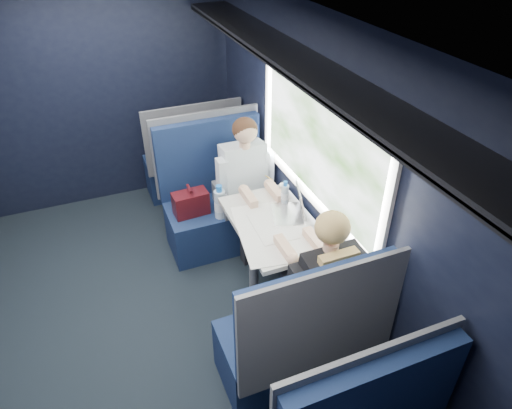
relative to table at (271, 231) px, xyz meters
name	(u,v)px	position (x,y,z in m)	size (l,w,h in m)	color
ground	(153,325)	(-1.03, 0.00, -0.67)	(2.80, 4.20, 0.01)	black
room_shell	(127,165)	(-1.01, 0.00, 0.81)	(3.00, 4.40, 2.40)	black
table	(271,231)	(0.00, 0.00, 0.00)	(0.62, 1.00, 0.74)	#54565E
seat_bay_near	(216,204)	(-0.19, 0.87, -0.24)	(1.04, 0.62, 1.26)	#0C1838
seat_bay_far	(298,340)	(-0.18, -0.87, -0.25)	(1.04, 0.62, 1.26)	#0C1838
seat_row_front	(192,161)	(-0.18, 1.80, -0.25)	(1.04, 0.51, 1.16)	#0C1838
man	(248,181)	(0.07, 0.70, 0.06)	(0.53, 0.56, 1.32)	black
woman	(322,280)	(0.07, -0.71, 0.06)	(0.53, 0.56, 1.32)	black
papers	(273,231)	(-0.03, -0.11, 0.08)	(0.53, 0.77, 0.01)	white
laptop	(293,207)	(0.21, 0.05, 0.14)	(0.33, 0.37, 0.24)	silver
bottle_small	(285,194)	(0.21, 0.21, 0.17)	(0.06, 0.06, 0.21)	silver
cup	(283,189)	(0.26, 0.35, 0.12)	(0.07, 0.07, 0.09)	white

